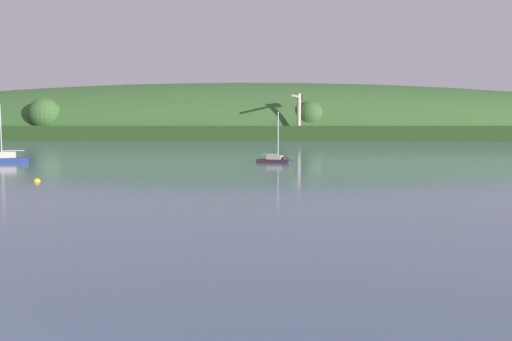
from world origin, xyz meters
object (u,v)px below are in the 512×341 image
object	(u,v)px
sailboat_midwater_white	(279,161)
mooring_buoy_midchannel	(37,182)
dockside_crane	(299,118)
sailboat_near_mooring	(2,160)

from	to	relation	value
sailboat_midwater_white	mooring_buoy_midchannel	bearing A→B (deg)	-111.80
dockside_crane	sailboat_near_mooring	bearing A→B (deg)	-5.61
dockside_crane	mooring_buoy_midchannel	world-z (taller)	dockside_crane
dockside_crane	sailboat_midwater_white	world-z (taller)	dockside_crane
sailboat_near_mooring	mooring_buoy_midchannel	xyz separation A→B (m)	(20.42, -25.68, -0.33)
dockside_crane	sailboat_midwater_white	size ratio (longest dim) A/B	2.08
dockside_crane	mooring_buoy_midchannel	size ratio (longest dim) A/B	23.74
dockside_crane	sailboat_midwater_white	xyz separation A→B (m)	(0.90, -125.14, -8.74)
sailboat_near_mooring	mooring_buoy_midchannel	distance (m)	32.81
sailboat_midwater_white	mooring_buoy_midchannel	world-z (taller)	sailboat_midwater_white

